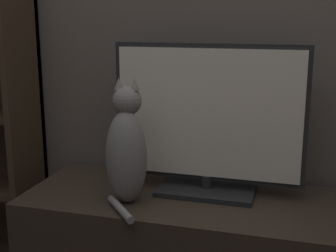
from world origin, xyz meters
The scene contains 2 objects.
tv centered at (0.01, 0.98, 0.78)m, with size 0.76×0.23×0.60m.
cat centered at (-0.26, 0.80, 0.70)m, with size 0.18×0.28×0.48m.
Camera 1 is at (0.36, -0.77, 1.19)m, focal length 50.00 mm.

